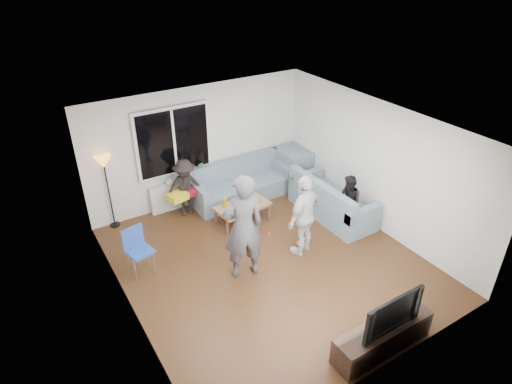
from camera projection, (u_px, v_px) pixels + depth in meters
floor at (269, 262)px, 8.06m from camera, size 5.00×5.50×0.04m
ceiling at (271, 127)px, 6.75m from camera, size 5.00×5.50×0.04m
wall_back at (199, 145)px, 9.44m from camera, size 5.00×0.04×2.60m
wall_front at (394, 299)px, 5.36m from camera, size 5.00×0.04×2.60m
wall_left at (122, 249)px, 6.25m from camera, size 0.04×5.50×2.60m
wall_right at (377, 166)px, 8.56m from camera, size 0.04×5.50×2.60m
window_frame at (173, 141)px, 8.99m from camera, size 1.62×0.06×1.47m
window_glass at (174, 142)px, 8.96m from camera, size 1.50×0.02×1.35m
window_mullion at (174, 142)px, 8.95m from camera, size 0.05×0.03×1.35m
radiator at (179, 194)px, 9.57m from camera, size 1.30×0.12×0.62m
potted_plant at (199, 169)px, 9.54m from camera, size 0.23×0.21×0.36m
vase at (170, 181)px, 9.26m from camera, size 0.21×0.21×0.18m
sofa_back_section at (242, 181)px, 9.86m from camera, size 2.30×0.85×0.85m
sofa_right_section at (333, 197)px, 9.23m from camera, size 2.00×0.85×0.85m
sofa_corner at (296, 165)px, 10.56m from camera, size 0.85×0.85×0.85m
cushion_yellow at (178, 197)px, 9.09m from camera, size 0.44×0.40×0.14m
cushion_red at (187, 192)px, 9.27m from camera, size 0.42×0.38×0.13m
coffee_table at (243, 213)px, 9.10m from camera, size 1.15×0.70×0.40m
pitcher at (240, 204)px, 8.89m from camera, size 0.17×0.17×0.17m
side_chair at (140, 252)px, 7.60m from camera, size 0.48×0.48×0.86m
floor_lamp at (109, 193)px, 8.69m from camera, size 0.32×0.32×1.56m
player_left at (243, 227)px, 7.29m from camera, size 0.79×0.59×1.95m
player_right at (304, 215)px, 7.94m from camera, size 1.01×0.68×1.59m
spectator_right at (348, 202)px, 8.82m from camera, size 0.53×0.62×1.12m
spectator_back at (185, 188)px, 9.16m from camera, size 0.90×0.63×1.27m
tv_console at (382, 337)px, 6.23m from camera, size 1.60×0.40×0.44m
television at (388, 310)px, 5.97m from camera, size 1.03×0.13×0.59m
bottle_c at (240, 196)px, 9.12m from camera, size 0.07×0.07×0.21m
bottle_d at (256, 200)px, 8.97m from camera, size 0.07×0.07×0.23m
bottle_b at (239, 204)px, 8.82m from camera, size 0.08×0.08×0.23m
bottle_a at (225, 203)px, 8.86m from camera, size 0.07×0.07×0.22m
bottle_e at (251, 194)px, 9.22m from camera, size 0.07×0.07×0.18m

